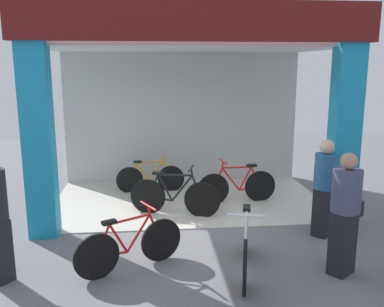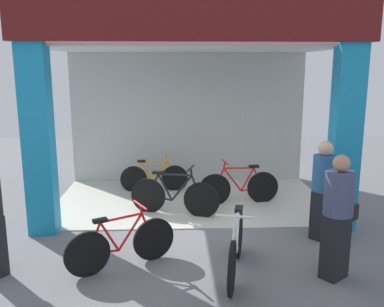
# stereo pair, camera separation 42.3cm
# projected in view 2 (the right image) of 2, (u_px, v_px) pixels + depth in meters

# --- Properties ---
(ground_plane) EXTENTS (18.80, 18.80, 0.00)m
(ground_plane) POSITION_uv_depth(u_px,v_px,m) (194.00, 229.00, 7.04)
(ground_plane) COLOR slate
(ground_plane) RESTS_ON ground
(shop_facade) EXTENTS (5.60, 3.42, 3.67)m
(shop_facade) POSITION_uv_depth(u_px,v_px,m) (190.00, 103.00, 8.24)
(shop_facade) COLOR beige
(shop_facade) RESTS_ON ground
(bicycle_inside_0) EXTENTS (1.62, 0.45, 0.89)m
(bicycle_inside_0) POSITION_uv_depth(u_px,v_px,m) (239.00, 187.00, 8.27)
(bicycle_inside_0) COLOR black
(bicycle_inside_0) RESTS_ON ground
(bicycle_inside_1) EXTENTS (1.63, 0.58, 0.93)m
(bicycle_inside_1) POSITION_uv_depth(u_px,v_px,m) (174.00, 196.00, 7.65)
(bicycle_inside_1) COLOR black
(bicycle_inside_1) RESTS_ON ground
(bicycle_inside_2) EXTENTS (1.47, 0.40, 0.81)m
(bicycle_inside_2) POSITION_uv_depth(u_px,v_px,m) (154.00, 177.00, 9.10)
(bicycle_inside_2) COLOR black
(bicycle_inside_2) RESTS_ON ground
(bicycle_parked_0) EXTENTS (1.40, 0.78, 0.86)m
(bicycle_parked_0) POSITION_uv_depth(u_px,v_px,m) (121.00, 244.00, 5.65)
(bicycle_parked_0) COLOR black
(bicycle_parked_0) RESTS_ON ground
(bicycle_parked_1) EXTENTS (0.52, 1.66, 0.93)m
(bicycle_parked_1) POSITION_uv_depth(u_px,v_px,m) (236.00, 247.00, 5.48)
(bicycle_parked_1) COLOR black
(bicycle_parked_1) RESTS_ON ground
(pedestrian_1) EXTENTS (0.50, 0.50, 1.58)m
(pedestrian_1) POSITION_uv_depth(u_px,v_px,m) (323.00, 189.00, 6.53)
(pedestrian_1) COLOR black
(pedestrian_1) RESTS_ON ground
(pedestrian_2) EXTENTS (0.63, 0.57, 1.64)m
(pedestrian_2) POSITION_uv_depth(u_px,v_px,m) (338.00, 215.00, 5.29)
(pedestrian_2) COLOR black
(pedestrian_2) RESTS_ON ground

